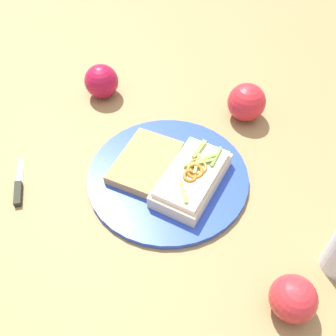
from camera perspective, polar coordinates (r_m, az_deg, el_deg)
The scene contains 8 objects.
ground_plane at distance 0.76m, azimuth 0.00°, elevation -1.53°, with size 2.00×2.00×0.00m, color olive.
plate at distance 0.76m, azimuth 0.00°, elevation -1.26°, with size 0.31×0.31×0.01m, color blue.
sandwich at distance 0.73m, azimuth 3.50°, elevation -1.42°, with size 0.19×0.13×0.05m.
bread_slice_side at distance 0.76m, azimuth -3.30°, elevation 0.85°, with size 0.15×0.10×0.02m, color tan.
apple_0 at distance 0.63m, azimuth 17.81°, elevation -17.70°, with size 0.07×0.07×0.07m, color red.
apple_1 at distance 0.88m, azimuth 11.40°, elevation 9.41°, with size 0.08×0.08×0.08m, color red.
apple_2 at distance 0.93m, azimuth -9.70°, elevation 12.38°, with size 0.08×0.08×0.08m, color #A61233.
knife at distance 0.80m, azimuth -20.99°, elevation -2.62°, with size 0.11×0.07×0.01m.
Camera 1 is at (0.46, 0.13, 0.60)m, focal length 41.71 mm.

